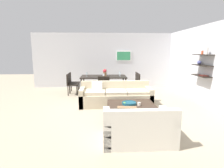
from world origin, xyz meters
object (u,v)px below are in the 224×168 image
object	(u,v)px
candle_jar	(139,104)
wine_glass_right_far	(120,73)
dining_chair_foot	(104,86)
wine_glass_right_near	(120,74)
dining_chair_left_far	(73,81)
dining_chair_left_near	(71,83)
apple_on_coffee_table	(125,103)
dining_chair_right_near	(136,82)
wine_glass_left_near	(87,74)
sofa_beige	(115,96)
centerpiece_vase	(105,72)
wine_glass_foot	(104,75)
loveseat_white	(138,128)
dining_chair_right_far	(134,81)
decorative_bowl	(129,103)
dining_table	(104,78)
coffee_table	(131,111)

from	to	relation	value
candle_jar	wine_glass_right_far	world-z (taller)	wine_glass_right_far
dining_chair_foot	wine_glass_right_near	xyz separation A→B (m)	(0.71, 0.80, 0.36)
dining_chair_left_far	dining_chair_left_near	bearing A→B (deg)	-90.00
candle_jar	apple_on_coffee_table	size ratio (longest dim) A/B	1.14
dining_chair_right_near	wine_glass_right_near	bearing A→B (deg)	171.08
wine_glass_left_near	dining_chair_foot	bearing A→B (deg)	-48.30
dining_chair_right_near	wine_glass_left_near	world-z (taller)	wine_glass_left_near
candle_jar	wine_glass_right_far	distance (m)	3.31
sofa_beige	wine_glass_left_near	xyz separation A→B (m)	(-1.10, 1.66, 0.59)
wine_glass_right_near	centerpiece_vase	xyz separation A→B (m)	(-0.66, 0.17, 0.04)
apple_on_coffee_table	wine_glass_foot	distance (m)	2.71
wine_glass_foot	loveseat_white	bearing A→B (deg)	-80.32
dining_chair_right_far	dining_chair_left_near	bearing A→B (deg)	-170.40
dining_chair_right_near	centerpiece_vase	distance (m)	1.41
decorative_bowl	centerpiece_vase	bearing A→B (deg)	101.63
loveseat_white	dining_chair_right_far	xyz separation A→B (m)	(0.71, 4.60, 0.21)
decorative_bowl	wine_glass_left_near	xyz separation A→B (m)	(-1.39, 2.89, 0.46)
loveseat_white	wine_glass_right_near	world-z (taller)	wine_glass_right_near
apple_on_coffee_table	dining_table	size ratio (longest dim) A/B	0.04
dining_chair_foot	dining_chair_left_near	bearing A→B (deg)	153.33
candle_jar	wine_glass_left_near	bearing A→B (deg)	118.58
dining_chair_left_far	dining_chair_right_near	xyz separation A→B (m)	(2.75, -0.47, 0.00)
sofa_beige	dining_chair_left_far	size ratio (longest dim) A/B	2.72
candle_jar	dining_chair_right_far	size ratio (longest dim) A/B	0.10
decorative_bowl	dining_chair_left_near	size ratio (longest dim) A/B	0.45
coffee_table	dining_chair_right_far	xyz separation A→B (m)	(0.63, 3.24, 0.31)
wine_glass_right_near	centerpiece_vase	distance (m)	0.68
wine_glass_right_far	centerpiece_vase	size ratio (longest dim) A/B	0.61
decorative_bowl	coffee_table	bearing A→B (deg)	12.11
dining_chair_left_near	wine_glass_right_far	world-z (taller)	wine_glass_right_far
decorative_bowl	loveseat_white	bearing A→B (deg)	-90.73
candle_jar	dining_chair_right_near	bearing A→B (deg)	81.36
sofa_beige	apple_on_coffee_table	size ratio (longest dim) A/B	30.84
dining_table	wine_glass_right_near	distance (m)	0.74
dining_chair_left_far	wine_glass_right_far	distance (m)	2.12
sofa_beige	coffee_table	distance (m)	1.27
dining_chair_right_far	dining_chair_right_near	world-z (taller)	same
dining_table	centerpiece_vase	xyz separation A→B (m)	(0.05, 0.05, 0.22)
wine_glass_foot	sofa_beige	bearing A→B (deg)	-73.48
sofa_beige	wine_glass_foot	distance (m)	1.50
dining_chair_right_far	wine_glass_right_near	xyz separation A→B (m)	(-0.67, -0.36, 0.36)
wine_glass_left_near	dining_chair_right_near	bearing A→B (deg)	-2.87
dining_chair_right_near	dining_chair_right_far	bearing A→B (deg)	90.00
loveseat_white	wine_glass_left_near	bearing A→B (deg)	107.99
dining_chair_left_far	coffee_table	bearing A→B (deg)	-56.84
dining_chair_left_far	centerpiece_vase	distance (m)	1.50
decorative_bowl	centerpiece_vase	distance (m)	3.17
coffee_table	dining_chair_foot	size ratio (longest dim) A/B	1.47
loveseat_white	dining_table	distance (m)	4.44
dining_chair_left_far	apple_on_coffee_table	bearing A→B (deg)	-59.78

